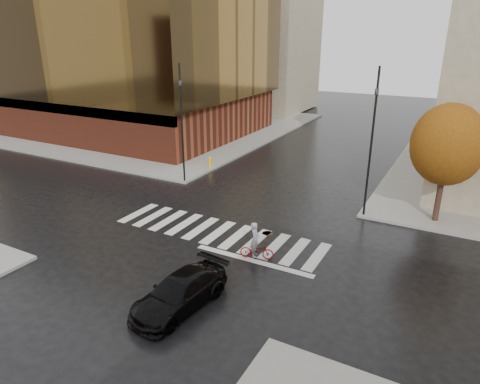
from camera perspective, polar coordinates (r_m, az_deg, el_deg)
The scene contains 12 objects.
ground at distance 22.51m, azimuth -3.59°, elevation -5.89°, with size 120.00×120.00×0.00m, color black.
sidewalk_nw at distance 50.57m, azimuth -11.34°, elevation 8.78°, with size 30.00×30.00×0.15m, color gray.
crosswalk at distance 22.89m, azimuth -2.93°, elevation -5.40°, with size 12.00×3.00×0.01m, color silver.
office_glass at distance 48.03m, azimuth -15.40°, elevation 17.76°, with size 27.00×19.00×16.00m.
building_nw_far at distance 60.32m, azimuth 2.23°, elevation 20.62°, with size 14.00×12.00×20.00m, color gray.
tree_ne_a at distance 25.05m, azimuth 25.97°, elevation 5.65°, with size 3.80×3.80×6.50m.
sedan at distance 16.98m, azimuth -8.04°, elevation -13.13°, with size 1.80×4.44×1.29m, color black.
cyclist at distance 20.14m, azimuth 2.18°, elevation -7.25°, with size 1.69×0.99×1.82m.
traffic_light_nw at distance 29.40m, azimuth -7.81°, elevation 10.13°, with size 0.23×0.20×8.01m.
traffic_light_ne at distance 24.28m, azimuth 17.26°, elevation 7.65°, with size 0.23×0.25×8.25m.
fire_hydrant at distance 33.45m, azimuth -4.02°, elevation 4.12°, with size 0.29×0.29×0.81m.
manhole at distance 22.80m, azimuth 3.69°, elevation -5.52°, with size 0.58×0.58×0.01m, color #453218.
Camera 1 is at (10.84, -17.02, 9.98)m, focal length 32.00 mm.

